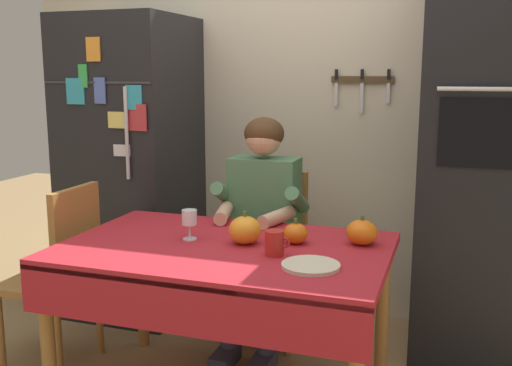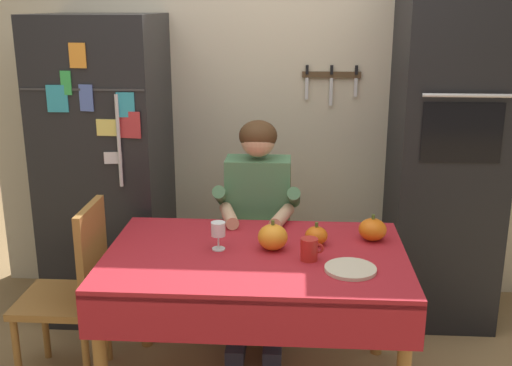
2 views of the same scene
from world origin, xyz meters
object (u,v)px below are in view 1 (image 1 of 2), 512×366
Objects in this scene: chair_left_side at (61,269)px; wine_glass at (189,219)px; wall_oven at (482,157)px; serving_tray at (311,266)px; chair_behind_person at (271,246)px; dining_table at (223,265)px; pumpkin_large at (295,233)px; pumpkin_medium at (245,230)px; pumpkin_small at (362,232)px; coffee_mug at (275,243)px; refrigerator at (132,167)px; seated_person at (260,215)px.

chair_left_side is 6.86× the size of wine_glass.
serving_tray is at bearing -120.19° from wall_oven.
chair_behind_person is 0.82m from wine_glass.
chair_behind_person reaches higher than dining_table.
pumpkin_large is 0.77× the size of pumpkin_medium.
dining_table is at bearing -158.48° from pumpkin_small.
pumpkin_small is at bearing 13.01° from wine_glass.
wall_oven is 1.29m from coffee_mug.
pumpkin_medium is (1.03, -0.81, -0.10)m from refrigerator.
serving_tray is at bearing -109.84° from pumpkin_small.
chair_behind_person reaches higher than coffee_mug.
pumpkin_medium reaches higher than pumpkin_large.
refrigerator is 1.94× the size of chair_left_side.
refrigerator is 1.31m from pumpkin_medium.
refrigerator reaches higher than dining_table.
refrigerator is 1.94× the size of chair_behind_person.
chair_left_side reaches higher than pumpkin_medium.
serving_tray is at bearing -32.80° from pumpkin_medium.
pumpkin_small is at bearing 70.16° from serving_tray.
pumpkin_small is 0.40m from serving_tray.
serving_tray is at bearing -31.05° from coffee_mug.
wall_oven is at bearing 35.41° from wine_glass.
chair_behind_person is 6.86× the size of wine_glass.
pumpkin_large is (0.31, -0.65, 0.27)m from chair_behind_person.
refrigerator is 0.89m from chair_left_side.
dining_table is at bearing -15.86° from wine_glass.
chair_behind_person is 0.29m from seated_person.
refrigerator is at bearing 93.52° from chair_left_side.
seated_person is at bearing 30.78° from chair_left_side.
seated_person is 0.55m from pumpkin_medium.
pumpkin_large is (-0.77, -0.78, -0.27)m from wall_oven.
seated_person reaches higher than pumpkin_medium.
pumpkin_large is 0.82× the size of pumpkin_small.
wine_glass is (0.77, -0.83, -0.07)m from refrigerator.
chair_behind_person reaches higher than pumpkin_small.
coffee_mug is at bearing -100.65° from pumpkin_large.
dining_table is 0.26m from wine_glass.
serving_tray is (0.45, -0.76, 0.01)m from seated_person.
refrigerator is at bearing 137.09° from dining_table.
seated_person is (0.00, -0.19, 0.23)m from chair_behind_person.
pumpkin_large is at bearing 2.92° from chair_left_side.
pumpkin_small is (1.46, 0.14, 0.28)m from chair_left_side.
pumpkin_large is (0.28, 0.14, 0.13)m from dining_table.
wine_glass is at bearing -175.65° from pumpkin_medium.
wine_glass is at bearing -168.41° from pumpkin_large.
wall_oven is at bearing 16.47° from seated_person.
coffee_mug is at bearing -37.86° from refrigerator.
pumpkin_large is at bearing -30.90° from refrigerator.
pumpkin_small is (0.74, 0.17, -0.04)m from wine_glass.
coffee_mug is at bearing 148.95° from serving_tray.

